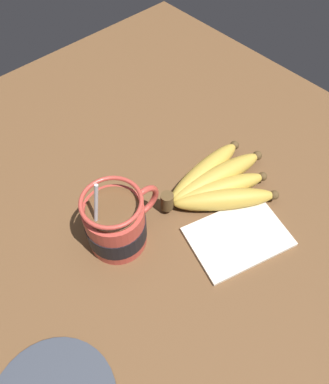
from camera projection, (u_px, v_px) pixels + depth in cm
name	position (u px, v px, depth cm)	size (l,w,h in cm)	color
table	(143.00, 241.00, 57.21)	(99.34, 99.34, 2.75)	brown
coffee_mug	(116.00, 224.00, 52.44)	(12.27, 8.62, 14.73)	#B23D33
banana_bunch	(216.00, 183.00, 59.87)	(19.88, 14.32, 4.07)	#4C381E
napkin	(238.00, 237.00, 55.73)	(16.50, 13.58, 0.60)	beige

